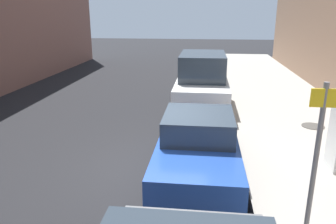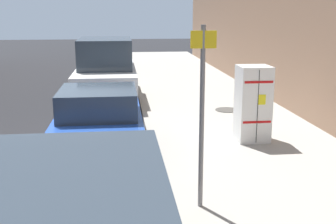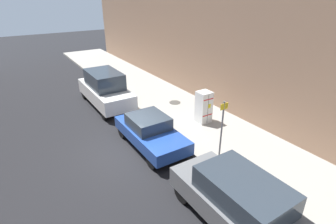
# 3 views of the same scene
# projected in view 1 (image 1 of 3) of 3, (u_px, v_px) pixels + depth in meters

# --- Properties ---
(ground_plane) EXTENTS (80.00, 80.00, 0.00)m
(ground_plane) POSITION_uv_depth(u_px,v_px,m) (156.00, 169.00, 8.01)
(ground_plane) COLOR black
(manhole_cover) EXTENTS (0.70, 0.70, 0.02)m
(manhole_cover) POSITION_uv_depth(u_px,v_px,m) (313.00, 126.00, 10.45)
(manhole_cover) COLOR #47443F
(manhole_cover) RESTS_ON sidewalk_slab
(street_sign_post) EXTENTS (0.36, 0.07, 2.67)m
(street_sign_post) POSITION_uv_depth(u_px,v_px,m) (315.00, 168.00, 4.40)
(street_sign_post) COLOR slate
(street_sign_post) RESTS_ON sidewalk_slab
(parked_van_white) EXTENTS (1.92, 4.96, 2.16)m
(parked_van_white) POSITION_uv_depth(u_px,v_px,m) (202.00, 81.00, 12.79)
(parked_van_white) COLOR silver
(parked_van_white) RESTS_ON ground
(parked_hatchback_blue) EXTENTS (1.80, 4.11, 1.45)m
(parked_hatchback_blue) POSITION_uv_depth(u_px,v_px,m) (198.00, 145.00, 7.53)
(parked_hatchback_blue) COLOR #23479E
(parked_hatchback_blue) RESTS_ON ground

